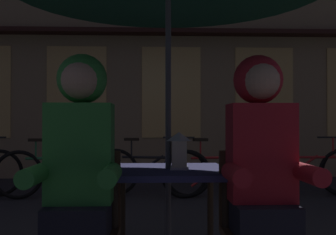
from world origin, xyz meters
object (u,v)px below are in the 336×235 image
object	(u,v)px
chair_left	(81,224)
bicycle_second	(57,172)
bicycle_fourth	(220,172)
person_left_hooded	(79,158)
lantern	(179,150)
chair_right	(259,222)
cafe_table	(168,185)
person_right_hooded	(262,157)
bicycle_fifth	(305,171)
bicycle_third	(151,171)

from	to	relation	value
chair_left	bicycle_second	size ratio (longest dim) A/B	0.52
bicycle_second	bicycle_fourth	size ratio (longest dim) A/B	1.00
bicycle_second	person_left_hooded	bearing A→B (deg)	-75.37
lantern	bicycle_fourth	distance (m)	3.27
chair_right	cafe_table	bearing A→B (deg)	142.45
cafe_table	lantern	xyz separation A→B (m)	(0.06, -0.04, 0.22)
person_right_hooded	bicycle_fifth	xyz separation A→B (m)	(1.57, 3.53, -0.50)
person_right_hooded	bicycle_fourth	size ratio (longest dim) A/B	0.84
lantern	bicycle_fifth	bearing A→B (deg)	57.77
cafe_table	person_right_hooded	bearing A→B (deg)	-41.57
cafe_table	bicycle_fourth	distance (m)	3.22
lantern	person_right_hooded	distance (m)	0.56
bicycle_third	bicycle_fourth	size ratio (longest dim) A/B	0.99
person_left_hooded	bicycle_fourth	size ratio (longest dim) A/B	0.84
person_left_hooded	bicycle_second	xyz separation A→B (m)	(-0.92, 3.53, -0.50)
cafe_table	bicycle_fourth	size ratio (longest dim) A/B	0.44
lantern	person_right_hooded	size ratio (longest dim) A/B	0.17
person_left_hooded	bicycle_second	bearing A→B (deg)	104.63
bicycle_fifth	chair_left	bearing A→B (deg)	-126.06
person_left_hooded	bicycle_fourth	distance (m)	3.79
bicycle_third	bicycle_fourth	xyz separation A→B (m)	(0.96, -0.07, 0.00)
bicycle_fourth	bicycle_fifth	distance (m)	1.21
lantern	chair_right	world-z (taller)	lantern
cafe_table	bicycle_third	bearing A→B (deg)	92.10
lantern	chair_left	world-z (taller)	lantern
chair_left	bicycle_third	size ratio (longest dim) A/B	0.53
person_left_hooded	chair_right	bearing A→B (deg)	3.39
lantern	bicycle_fifth	world-z (taller)	lantern
lantern	bicycle_second	world-z (taller)	lantern
cafe_table	bicycle_second	xyz separation A→B (m)	(-1.40, 3.11, -0.29)
bicycle_fifth	bicycle_third	bearing A→B (deg)	178.29
person_right_hooded	bicycle_third	xyz separation A→B (m)	(-0.60, 3.59, -0.50)
bicycle_second	bicycle_fifth	distance (m)	3.45
lantern	bicycle_third	xyz separation A→B (m)	(-0.18, 3.21, -0.51)
chair_right	person_left_hooded	distance (m)	1.03
chair_left	person_right_hooded	bearing A→B (deg)	-3.39
person_left_hooded	bicycle_fourth	world-z (taller)	person_left_hooded
chair_right	bicycle_second	bearing A→B (deg)	118.43
person_right_hooded	bicycle_fourth	bearing A→B (deg)	84.13
cafe_table	chair_right	xyz separation A→B (m)	(0.48, -0.37, -0.15)
chair_left	person_right_hooded	size ratio (longest dim) A/B	0.62
bicycle_second	bicycle_third	world-z (taller)	same
person_right_hooded	bicycle_fourth	distance (m)	3.57
lantern	person_left_hooded	bearing A→B (deg)	-144.93
chair_left	bicycle_fifth	distance (m)	4.29
chair_right	bicycle_fifth	size ratio (longest dim) A/B	0.52
lantern	bicycle_fourth	size ratio (longest dim) A/B	0.14
person_left_hooded	bicycle_third	distance (m)	3.64
lantern	bicycle_second	distance (m)	3.51
chair_left	person_left_hooded	distance (m)	0.36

